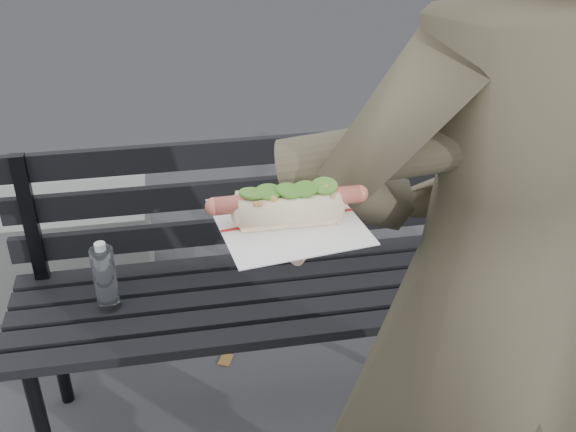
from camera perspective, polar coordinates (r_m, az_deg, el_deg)
name	(u,v)px	position (r m, az deg, el deg)	size (l,w,h in m)	color
park_bench	(266,265)	(1.99, -1.86, -4.15)	(1.50, 0.44, 0.88)	black
person	(487,297)	(1.28, 16.46, -6.57)	(0.66, 0.43, 1.81)	#4C4732
held_hotdog	(405,161)	(1.02, 9.85, 4.59)	(0.62, 0.32, 0.20)	#4C4732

